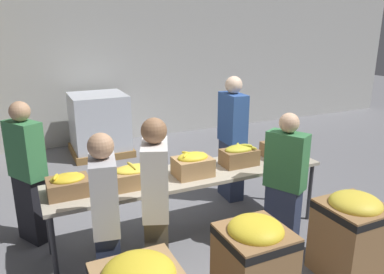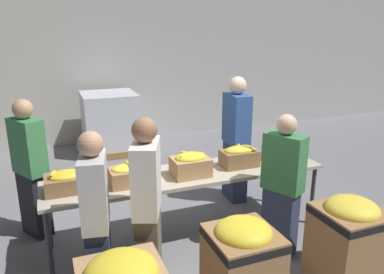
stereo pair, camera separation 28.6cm
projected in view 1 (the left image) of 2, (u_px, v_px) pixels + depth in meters
name	position (u px, v px, depth m)	size (l,w,h in m)	color
ground_plane	(190.00, 235.00, 4.47)	(30.00, 30.00, 0.00)	slate
wall_back	(102.00, 46.00, 7.60)	(16.00, 0.08, 4.00)	#B7B7B2
sorting_table	(190.00, 177.00, 4.26)	(3.19, 0.71, 0.79)	#B2A893
banana_box_0	(68.00, 185.00, 3.68)	(0.40, 0.32, 0.23)	olive
banana_box_1	(135.00, 175.00, 3.89)	(0.45, 0.32, 0.24)	#A37A4C
banana_box_2	(193.00, 164.00, 4.15)	(0.41, 0.31, 0.28)	tan
banana_box_3	(239.00, 155.00, 4.47)	(0.43, 0.28, 0.27)	olive
banana_box_4	(280.00, 147.00, 4.77)	(0.44, 0.30, 0.26)	olive
volunteer_0	(285.00, 184.00, 4.00)	(0.37, 0.47, 1.55)	#2D3856
volunteer_1	(106.00, 224.00, 3.16)	(0.29, 0.46, 1.59)	#2D3856
volunteer_2	(232.00, 139.00, 5.23)	(0.26, 0.48, 1.76)	#2D3856
volunteer_3	(156.00, 209.00, 3.34)	(0.37, 0.50, 1.66)	#6B604C
volunteer_4	(28.00, 174.00, 4.16)	(0.41, 0.49, 1.64)	black
donation_bin_1	(254.00, 263.00, 3.17)	(0.56, 0.56, 0.88)	olive
donation_bin_2	(351.00, 233.00, 3.64)	(0.58, 0.58, 0.88)	olive
pallet_stack_0	(99.00, 125.00, 7.20)	(1.10, 1.10, 1.17)	olive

